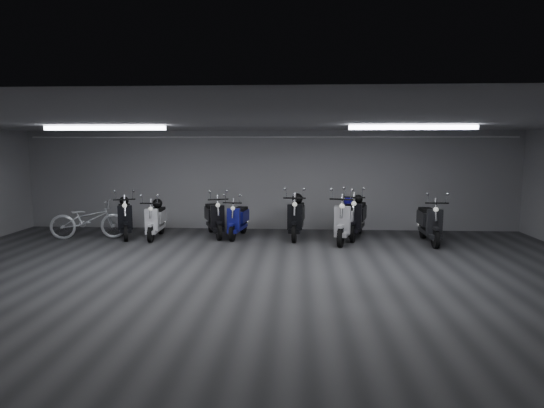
# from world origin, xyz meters

# --- Properties ---
(floor) EXTENTS (14.00, 10.00, 0.01)m
(floor) POSITION_xyz_m (0.00, 0.00, -0.01)
(floor) COLOR #323234
(floor) RESTS_ON ground
(ceiling) EXTENTS (14.00, 10.00, 0.01)m
(ceiling) POSITION_xyz_m (0.00, 0.00, 2.80)
(ceiling) COLOR gray
(ceiling) RESTS_ON ground
(back_wall) EXTENTS (14.00, 0.01, 2.80)m
(back_wall) POSITION_xyz_m (0.00, 5.00, 1.40)
(back_wall) COLOR gray
(back_wall) RESTS_ON ground
(front_wall) EXTENTS (14.00, 0.01, 2.80)m
(front_wall) POSITION_xyz_m (0.00, -5.00, 1.40)
(front_wall) COLOR gray
(front_wall) RESTS_ON ground
(fluor_strip_left) EXTENTS (2.40, 0.18, 0.08)m
(fluor_strip_left) POSITION_xyz_m (-3.00, 1.00, 2.74)
(fluor_strip_left) COLOR white
(fluor_strip_left) RESTS_ON ceiling
(fluor_strip_right) EXTENTS (2.40, 0.18, 0.08)m
(fluor_strip_right) POSITION_xyz_m (3.00, 1.00, 2.74)
(fluor_strip_right) COLOR white
(fluor_strip_right) RESTS_ON ceiling
(conduit) EXTENTS (13.60, 0.05, 0.05)m
(conduit) POSITION_xyz_m (0.00, 4.92, 2.62)
(conduit) COLOR white
(conduit) RESTS_ON back_wall
(scooter_1) EXTENTS (1.20, 1.86, 1.31)m
(scooter_1) POSITION_xyz_m (-3.69, 3.61, 0.66)
(scooter_1) COLOR black
(scooter_1) RESTS_ON floor
(scooter_2) EXTENTS (0.64, 1.66, 1.21)m
(scooter_2) POSITION_xyz_m (-2.85, 3.54, 0.61)
(scooter_2) COLOR silver
(scooter_2) RESTS_ON floor
(scooter_3) EXTENTS (1.16, 1.83, 1.29)m
(scooter_3) POSITION_xyz_m (-1.38, 3.89, 0.65)
(scooter_3) COLOR black
(scooter_3) RESTS_ON floor
(scooter_4) EXTENTS (0.76, 1.68, 1.21)m
(scooter_4) POSITION_xyz_m (-0.73, 3.76, 0.60)
(scooter_4) COLOR navy
(scooter_4) RESTS_ON floor
(scooter_5) EXTENTS (0.77, 1.89, 1.38)m
(scooter_5) POSITION_xyz_m (0.79, 3.79, 0.69)
(scooter_5) COLOR black
(scooter_5) RESTS_ON floor
(scooter_6) EXTENTS (1.15, 2.00, 1.42)m
(scooter_6) POSITION_xyz_m (2.02, 3.33, 0.71)
(scooter_6) COLOR #B8B7BC
(scooter_6) RESTS_ON floor
(scooter_7) EXTENTS (1.09, 1.98, 1.40)m
(scooter_7) POSITION_xyz_m (2.35, 3.88, 0.70)
(scooter_7) COLOR black
(scooter_7) RESTS_ON floor
(scooter_9) EXTENTS (0.63, 1.79, 1.33)m
(scooter_9) POSITION_xyz_m (4.05, 3.31, 0.66)
(scooter_9) COLOR black
(scooter_9) RESTS_ON floor
(bicycle) EXTENTS (1.97, 1.02, 1.21)m
(bicycle) POSITION_xyz_m (-4.56, 3.38, 0.61)
(bicycle) COLOR white
(bicycle) RESTS_ON floor
(helmet_0) EXTENTS (0.24, 0.24, 0.24)m
(helmet_0) POSITION_xyz_m (-3.78, 3.83, 0.93)
(helmet_0) COLOR black
(helmet_0) RESTS_ON scooter_1
(helmet_1) EXTENTS (0.24, 0.24, 0.24)m
(helmet_1) POSITION_xyz_m (2.10, 3.59, 0.99)
(helmet_1) COLOR #110B7D
(helmet_1) RESTS_ON scooter_6
(helmet_2) EXTENTS (0.24, 0.24, 0.24)m
(helmet_2) POSITION_xyz_m (2.41, 4.13, 0.98)
(helmet_2) COLOR black
(helmet_2) RESTS_ON scooter_7
(helmet_3) EXTENTS (0.25, 0.25, 0.25)m
(helmet_3) POSITION_xyz_m (-2.86, 3.77, 0.88)
(helmet_3) COLOR black
(helmet_3) RESTS_ON scooter_2
(helmet_4) EXTENTS (0.29, 0.29, 0.29)m
(helmet_4) POSITION_xyz_m (0.81, 4.04, 1.00)
(helmet_4) COLOR black
(helmet_4) RESTS_ON scooter_5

